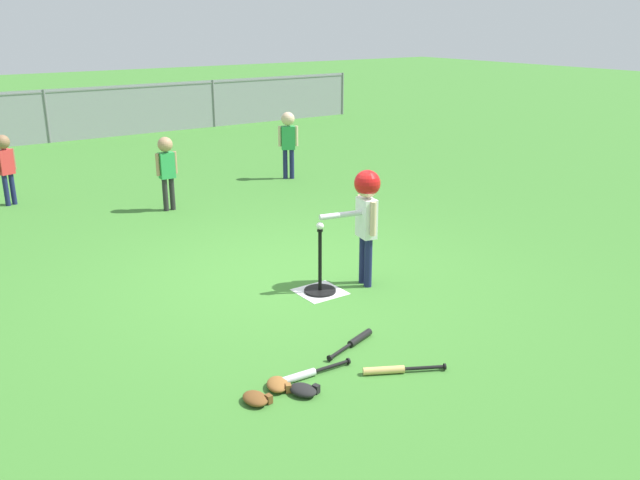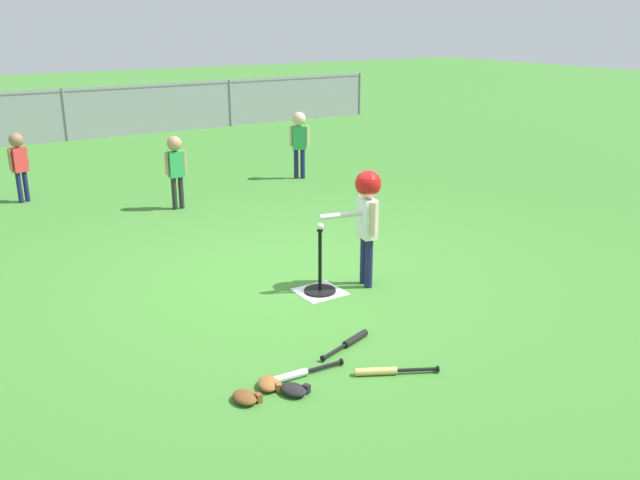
{
  "view_description": "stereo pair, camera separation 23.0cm",
  "coord_description": "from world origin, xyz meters",
  "px_view_note": "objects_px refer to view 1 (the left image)",
  "views": [
    {
      "loc": [
        -3.49,
        -5.62,
        2.62
      ],
      "look_at": [
        0.06,
        -0.5,
        0.55
      ],
      "focal_mm": 37.69,
      "sensor_mm": 36.0,
      "label": 1
    },
    {
      "loc": [
        -3.3,
        -5.74,
        2.62
      ],
      "look_at": [
        0.06,
        -0.5,
        0.55
      ],
      "focal_mm": 37.69,
      "sensor_mm": 36.0,
      "label": 2
    }
  ],
  "objects_px": {
    "spare_bat_black": "(356,341)",
    "glove_tossed_aside": "(256,398)",
    "batter_child": "(366,204)",
    "spare_bat_silver": "(304,375)",
    "fielder_deep_center": "(5,160)",
    "fielder_deep_right": "(288,136)",
    "glove_near_bats": "(278,384)",
    "glove_by_plate": "(304,390)",
    "spare_bat_wood": "(392,370)",
    "fielder_near_left": "(166,164)",
    "baseball_on_tee": "(320,226)",
    "batting_tee": "(320,282)"
  },
  "relations": [
    {
      "from": "glove_near_bats",
      "to": "glove_tossed_aside",
      "type": "height_order",
      "value": "same"
    },
    {
      "from": "spare_bat_silver",
      "to": "spare_bat_black",
      "type": "distance_m",
      "value": 0.71
    },
    {
      "from": "fielder_deep_center",
      "to": "fielder_near_left",
      "type": "height_order",
      "value": "fielder_near_left"
    },
    {
      "from": "spare_bat_silver",
      "to": "fielder_deep_right",
      "type": "bearing_deg",
      "value": 58.74
    },
    {
      "from": "spare_bat_wood",
      "to": "glove_tossed_aside",
      "type": "relative_size",
      "value": 2.59
    },
    {
      "from": "spare_bat_wood",
      "to": "batting_tee",
      "type": "bearing_deg",
      "value": 74.29
    },
    {
      "from": "fielder_deep_center",
      "to": "glove_near_bats",
      "type": "height_order",
      "value": "fielder_deep_center"
    },
    {
      "from": "batting_tee",
      "to": "glove_near_bats",
      "type": "relative_size",
      "value": 2.47
    },
    {
      "from": "spare_bat_silver",
      "to": "glove_tossed_aside",
      "type": "xyz_separation_m",
      "value": [
        -0.48,
        -0.09,
        0.01
      ]
    },
    {
      "from": "spare_bat_silver",
      "to": "glove_by_plate",
      "type": "relative_size",
      "value": 2.46
    },
    {
      "from": "baseball_on_tee",
      "to": "glove_by_plate",
      "type": "xyz_separation_m",
      "value": [
        -1.2,
        -1.51,
        -0.66
      ]
    },
    {
      "from": "spare_bat_silver",
      "to": "glove_tossed_aside",
      "type": "bearing_deg",
      "value": -169.34
    },
    {
      "from": "batter_child",
      "to": "fielder_deep_right",
      "type": "xyz_separation_m",
      "value": [
        1.92,
        4.5,
        -0.13
      ]
    },
    {
      "from": "batter_child",
      "to": "fielder_deep_center",
      "type": "relative_size",
      "value": 1.16
    },
    {
      "from": "fielder_deep_center",
      "to": "spare_bat_black",
      "type": "distance_m",
      "value": 6.58
    },
    {
      "from": "batter_child",
      "to": "spare_bat_wood",
      "type": "xyz_separation_m",
      "value": [
        -0.95,
        -1.55,
        -0.83
      ]
    },
    {
      "from": "batter_child",
      "to": "spare_bat_silver",
      "type": "relative_size",
      "value": 1.88
    },
    {
      "from": "fielder_deep_right",
      "to": "spare_bat_black",
      "type": "distance_m",
      "value": 6.22
    },
    {
      "from": "fielder_near_left",
      "to": "glove_by_plate",
      "type": "bearing_deg",
      "value": -102.46
    },
    {
      "from": "glove_near_bats",
      "to": "fielder_near_left",
      "type": "bearing_deg",
      "value": 75.9
    },
    {
      "from": "fielder_near_left",
      "to": "glove_near_bats",
      "type": "relative_size",
      "value": 3.95
    },
    {
      "from": "baseball_on_tee",
      "to": "fielder_near_left",
      "type": "bearing_deg",
      "value": 90.73
    },
    {
      "from": "fielder_near_left",
      "to": "spare_bat_silver",
      "type": "bearing_deg",
      "value": -101.48
    },
    {
      "from": "spare_bat_wood",
      "to": "glove_by_plate",
      "type": "bearing_deg",
      "value": 169.36
    },
    {
      "from": "batter_child",
      "to": "glove_near_bats",
      "type": "bearing_deg",
      "value": -145.44
    },
    {
      "from": "fielder_deep_right",
      "to": "glove_by_plate",
      "type": "distance_m",
      "value": 6.96
    },
    {
      "from": "batter_child",
      "to": "spare_bat_black",
      "type": "xyz_separation_m",
      "value": [
        -0.89,
        -1.0,
        -0.83
      ]
    },
    {
      "from": "batter_child",
      "to": "batting_tee",
      "type": "bearing_deg",
      "value": 168.71
    },
    {
      "from": "spare_bat_silver",
      "to": "spare_bat_black",
      "type": "height_order",
      "value": "same"
    },
    {
      "from": "glove_by_plate",
      "to": "fielder_deep_center",
      "type": "bearing_deg",
      "value": 95.44
    },
    {
      "from": "glove_by_plate",
      "to": "fielder_deep_right",
      "type": "bearing_deg",
      "value": 58.62
    },
    {
      "from": "spare_bat_black",
      "to": "glove_tossed_aside",
      "type": "height_order",
      "value": "glove_tossed_aside"
    },
    {
      "from": "batting_tee",
      "to": "fielder_near_left",
      "type": "bearing_deg",
      "value": 90.73
    },
    {
      "from": "fielder_deep_right",
      "to": "glove_tossed_aside",
      "type": "xyz_separation_m",
      "value": [
        -3.95,
        -5.82,
        -0.69
      ]
    },
    {
      "from": "baseball_on_tee",
      "to": "spare_bat_silver",
      "type": "xyz_separation_m",
      "value": [
        -1.07,
        -1.32,
        -0.66
      ]
    },
    {
      "from": "fielder_deep_center",
      "to": "fielder_near_left",
      "type": "bearing_deg",
      "value": -41.56
    },
    {
      "from": "batter_child",
      "to": "glove_by_plate",
      "type": "xyz_separation_m",
      "value": [
        -1.69,
        -1.42,
        -0.82
      ]
    },
    {
      "from": "batter_child",
      "to": "fielder_deep_right",
      "type": "distance_m",
      "value": 4.9
    },
    {
      "from": "batting_tee",
      "to": "baseball_on_tee",
      "type": "height_order",
      "value": "baseball_on_tee"
    },
    {
      "from": "spare_bat_silver",
      "to": "glove_near_bats",
      "type": "height_order",
      "value": "glove_near_bats"
    },
    {
      "from": "baseball_on_tee",
      "to": "fielder_deep_center",
      "type": "bearing_deg",
      "value": 109.23
    },
    {
      "from": "spare_bat_silver",
      "to": "glove_by_plate",
      "type": "bearing_deg",
      "value": -124.98
    },
    {
      "from": "fielder_deep_center",
      "to": "spare_bat_silver",
      "type": "distance_m",
      "value": 6.69
    },
    {
      "from": "baseball_on_tee",
      "to": "spare_bat_wood",
      "type": "xyz_separation_m",
      "value": [
        -0.46,
        -1.65,
        -0.66
      ]
    },
    {
      "from": "glove_near_bats",
      "to": "fielder_deep_center",
      "type": "bearing_deg",
      "value": 94.6
    },
    {
      "from": "baseball_on_tee",
      "to": "spare_bat_black",
      "type": "xyz_separation_m",
      "value": [
        -0.4,
        -1.1,
        -0.66
      ]
    },
    {
      "from": "fielder_near_left",
      "to": "glove_near_bats",
      "type": "bearing_deg",
      "value": -104.1
    },
    {
      "from": "fielder_deep_center",
      "to": "glove_tossed_aside",
      "type": "relative_size",
      "value": 4.43
    },
    {
      "from": "fielder_deep_center",
      "to": "fielder_deep_right",
      "type": "xyz_separation_m",
      "value": [
        4.26,
        -0.89,
        0.06
      ]
    },
    {
      "from": "glove_by_plate",
      "to": "spare_bat_wood",
      "type": "bearing_deg",
      "value": -10.64
    }
  ]
}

